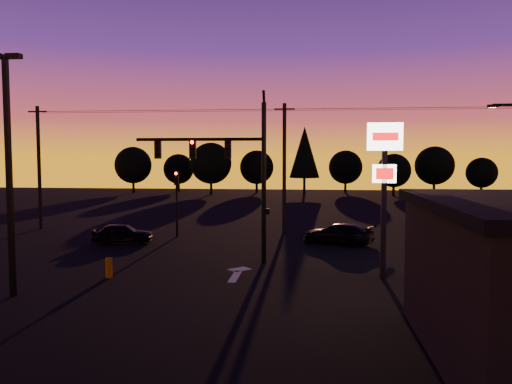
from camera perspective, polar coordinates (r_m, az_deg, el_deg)
ground at (r=21.67m, az=-4.12°, el=-10.20°), size 120.00×120.00×0.00m
lane_arrow at (r=23.19m, az=-2.15°, el=-9.23°), size 1.20×3.10×0.01m
traffic_signal_mast at (r=24.96m, az=-2.76°, el=3.15°), size 6.79×0.52×8.58m
secondary_signal at (r=33.42m, az=-9.07°, el=-0.22°), size 0.30×0.31×4.35m
parking_lot_light at (r=20.96m, az=-26.44°, el=3.45°), size 1.25×0.30×9.14m
pylon_sign at (r=22.39m, az=14.47°, el=2.85°), size 1.50×0.28×6.80m
utility_pole_0 at (r=39.92m, az=-23.55°, el=2.67°), size 1.40×0.26×9.00m
utility_pole_1 at (r=34.71m, az=3.25°, el=2.84°), size 1.40×0.26×9.00m
power_wires at (r=34.85m, az=3.28°, el=9.39°), size 36.00×1.22×0.07m
bollard at (r=23.18m, az=-16.45°, el=-8.30°), size 0.29×0.29×0.88m
tree_0 at (r=75.23m, az=-13.87°, el=3.00°), size 5.36×5.36×6.74m
tree_1 at (r=76.29m, az=-8.85°, el=2.61°), size 4.54×4.54×5.71m
tree_2 at (r=70.04m, az=-5.16°, el=3.28°), size 5.77×5.78×7.26m
tree_3 at (r=73.09m, az=0.08°, el=2.84°), size 4.95×4.95×6.22m
tree_4 at (r=69.67m, az=5.57°, el=4.56°), size 4.18×4.18×9.50m
tree_5 at (r=74.86m, az=10.20°, el=2.81°), size 4.95×4.95×6.22m
tree_6 at (r=69.60m, az=15.48°, el=2.37°), size 4.54×4.54×5.71m
tree_7 at (r=73.71m, az=19.73°, el=2.86°), size 5.36×5.36×6.74m
tree_8 at (r=74.41m, az=24.39°, el=2.02°), size 4.12×4.12×5.19m
car_left at (r=31.88m, az=-15.02°, el=-4.57°), size 3.84×2.09×1.24m
car_right at (r=30.96m, az=9.34°, el=-4.71°), size 4.72×3.45×1.27m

